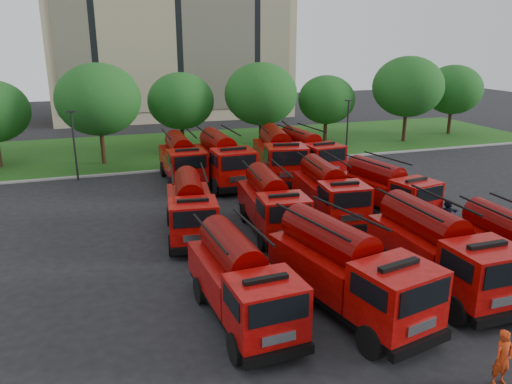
% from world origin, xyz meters
% --- Properties ---
extents(ground, '(140.00, 140.00, 0.00)m').
position_xyz_m(ground, '(0.00, 0.00, 0.00)').
color(ground, black).
rests_on(ground, ground).
extents(lawn, '(70.00, 16.00, 0.12)m').
position_xyz_m(lawn, '(0.00, 26.00, 0.06)').
color(lawn, '#174913').
rests_on(lawn, ground).
extents(curb, '(70.00, 0.30, 0.14)m').
position_xyz_m(curb, '(0.00, 17.90, 0.07)').
color(curb, gray).
rests_on(curb, ground).
extents(apartment_building, '(30.00, 14.18, 25.00)m').
position_xyz_m(apartment_building, '(2.00, 47.94, 12.50)').
color(apartment_building, tan).
rests_on(apartment_building, ground).
extents(tree_2, '(6.72, 6.72, 8.22)m').
position_xyz_m(tree_2, '(-8.00, 21.50, 5.35)').
color(tree_2, '#382314').
rests_on(tree_2, ground).
extents(tree_3, '(5.88, 5.88, 7.19)m').
position_xyz_m(tree_3, '(-1.00, 24.00, 4.68)').
color(tree_3, '#382314').
rests_on(tree_3, ground).
extents(tree_4, '(6.55, 6.55, 8.01)m').
position_xyz_m(tree_4, '(6.00, 22.50, 5.22)').
color(tree_4, '#382314').
rests_on(tree_4, ground).
extents(tree_5, '(5.46, 5.46, 6.68)m').
position_xyz_m(tree_5, '(13.00, 23.50, 4.35)').
color(tree_5, '#382314').
rests_on(tree_5, ground).
extents(tree_6, '(6.89, 6.89, 8.42)m').
position_xyz_m(tree_6, '(21.00, 22.00, 5.49)').
color(tree_6, '#382314').
rests_on(tree_6, ground).
extents(tree_7, '(6.05, 6.05, 7.39)m').
position_xyz_m(tree_7, '(28.00, 24.00, 4.82)').
color(tree_7, '#382314').
rests_on(tree_7, ground).
extents(lamp_post_0, '(0.60, 0.25, 5.11)m').
position_xyz_m(lamp_post_0, '(-10.00, 17.20, 2.90)').
color(lamp_post_0, black).
rests_on(lamp_post_0, ground).
extents(lamp_post_1, '(0.60, 0.25, 5.11)m').
position_xyz_m(lamp_post_1, '(12.00, 17.20, 2.90)').
color(lamp_post_1, black).
rests_on(lamp_post_1, ground).
extents(fire_truck_0, '(2.86, 6.95, 3.10)m').
position_xyz_m(fire_truck_0, '(-3.91, -4.70, 1.56)').
color(fire_truck_0, black).
rests_on(fire_truck_0, ground).
extents(fire_truck_1, '(4.08, 7.82, 3.39)m').
position_xyz_m(fire_truck_1, '(0.01, -5.41, 1.71)').
color(fire_truck_1, black).
rests_on(fire_truck_1, ground).
extents(fire_truck_2, '(2.80, 7.41, 3.35)m').
position_xyz_m(fire_truck_2, '(4.51, -4.88, 1.69)').
color(fire_truck_2, black).
rests_on(fire_truck_2, ground).
extents(fire_truck_4, '(3.16, 6.97, 3.06)m').
position_xyz_m(fire_truck_4, '(-4.10, 4.04, 1.54)').
color(fire_truck_4, black).
rests_on(fire_truck_4, ground).
extents(fire_truck_5, '(2.92, 7.00, 3.11)m').
position_xyz_m(fire_truck_5, '(0.14, 3.34, 1.57)').
color(fire_truck_5, black).
rests_on(fire_truck_5, ground).
extents(fire_truck_6, '(3.01, 7.09, 3.14)m').
position_xyz_m(fire_truck_6, '(3.96, 4.27, 1.58)').
color(fire_truck_6, black).
rests_on(fire_truck_6, ground).
extents(fire_truck_7, '(3.48, 6.88, 2.99)m').
position_xyz_m(fire_truck_7, '(7.61, 3.93, 1.50)').
color(fire_truck_7, black).
rests_on(fire_truck_7, ground).
extents(fire_truck_8, '(2.71, 7.24, 3.28)m').
position_xyz_m(fire_truck_8, '(-2.71, 14.55, 1.65)').
color(fire_truck_8, black).
rests_on(fire_truck_8, ground).
extents(fire_truck_9, '(3.06, 7.84, 3.53)m').
position_xyz_m(fire_truck_9, '(-0.03, 13.11, 1.78)').
color(fire_truck_9, black).
rests_on(fire_truck_9, ground).
extents(fire_truck_10, '(4.00, 8.27, 3.61)m').
position_xyz_m(fire_truck_10, '(4.18, 13.04, 1.82)').
color(fire_truck_10, black).
rests_on(fire_truck_10, ground).
extents(fire_truck_11, '(3.19, 7.47, 3.31)m').
position_xyz_m(fire_truck_11, '(6.68, 13.49, 1.66)').
color(fire_truck_11, black).
rests_on(fire_truck_11, ground).
extents(firefighter_0, '(0.70, 0.54, 1.82)m').
position_xyz_m(firefighter_0, '(2.43, -10.69, 0.00)').
color(firefighter_0, '#B02E0D').
rests_on(firefighter_0, ground).
extents(firefighter_3, '(1.42, 1.03, 1.98)m').
position_xyz_m(firefighter_3, '(7.20, -2.20, 0.00)').
color(firefighter_3, black).
rests_on(firefighter_3, ground).
extents(firefighter_4, '(1.12, 1.14, 1.98)m').
position_xyz_m(firefighter_4, '(-3.28, -1.66, 0.00)').
color(firefighter_4, black).
rests_on(firefighter_4, ground).
extents(firefighter_5, '(1.55, 0.89, 1.57)m').
position_xyz_m(firefighter_5, '(9.57, 0.90, 0.00)').
color(firefighter_5, black).
rests_on(firefighter_5, ground).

